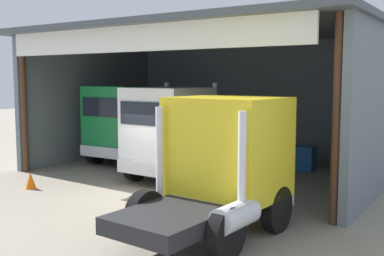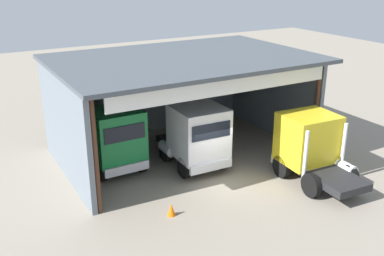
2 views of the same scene
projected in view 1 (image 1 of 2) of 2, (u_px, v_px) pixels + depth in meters
ground_plane at (143, 193)px, 15.08m from camera, size 80.00×80.00×0.00m
workshop_shed at (219, 77)px, 18.73m from camera, size 13.32×9.14×5.51m
truck_green_yard_outside at (124, 123)px, 20.16m from camera, size 2.63×4.70×3.36m
truck_white_center_bay at (171, 132)px, 16.66m from camera, size 2.65×4.78×3.53m
truck_yellow_left_bay at (222, 162)px, 11.16m from camera, size 2.77×4.79×3.25m
oil_drum at (338, 158)px, 19.07m from camera, size 0.58×0.58×0.88m
tool_cart at (303, 159)px, 18.62m from camera, size 0.90×0.60×1.00m
traffic_cone at (31, 180)px, 15.65m from camera, size 0.36×0.36×0.56m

